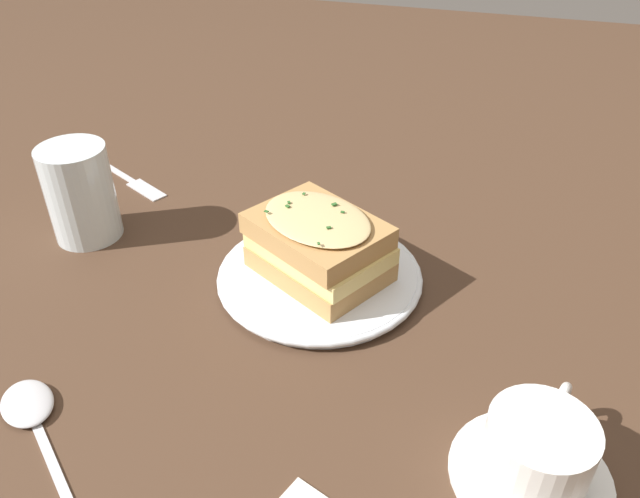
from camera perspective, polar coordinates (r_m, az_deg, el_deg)
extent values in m
plane|color=#473021|center=(0.70, -0.68, -2.90)|extent=(2.40, 2.40, 0.00)
cylinder|color=white|center=(0.69, 0.00, -2.53)|extent=(0.21, 0.21, 0.01)
torus|color=white|center=(0.69, 0.00, -2.35)|extent=(0.23, 0.23, 0.01)
cube|color=#B2844C|center=(0.68, 0.00, -1.27)|extent=(0.16, 0.17, 0.02)
cube|color=#EAD17A|center=(0.67, 0.00, 0.19)|extent=(0.15, 0.17, 0.02)
cube|color=#B2844C|center=(0.66, -0.19, 1.82)|extent=(0.16, 0.17, 0.02)
ellipsoid|color=#DBBC7F|center=(0.65, -0.20, 2.97)|extent=(0.14, 0.15, 0.01)
cube|color=#2D6028|center=(0.66, 1.32, 4.12)|extent=(0.01, 0.01, 0.00)
cube|color=#2D6028|center=(0.65, -4.92, 3.45)|extent=(0.00, 0.00, 0.00)
cube|color=#2D6028|center=(0.65, 2.08, 3.42)|extent=(0.00, 0.00, 0.00)
cube|color=#2D6028|center=(0.68, -1.48, 5.09)|extent=(0.00, 0.00, 0.00)
cube|color=#2D6028|center=(0.66, -2.99, 3.95)|extent=(0.01, 0.01, 0.00)
cube|color=#2D6028|center=(0.62, 0.81, 1.98)|extent=(0.01, 0.01, 0.00)
cube|color=#2D6028|center=(0.67, -2.86, 4.29)|extent=(0.01, 0.00, 0.00)
cube|color=#2D6028|center=(0.60, -0.12, 0.51)|extent=(0.00, 0.00, 0.00)
cylinder|color=white|center=(0.55, 18.66, -18.88)|extent=(0.13, 0.13, 0.01)
cylinder|color=white|center=(0.52, 19.30, -16.90)|extent=(0.08, 0.08, 0.05)
cylinder|color=#381E0F|center=(0.51, 19.75, -15.46)|extent=(0.07, 0.07, 0.00)
torus|color=white|center=(0.56, 21.04, -13.20)|extent=(0.04, 0.02, 0.04)
cylinder|color=silver|center=(0.79, -21.06, 4.79)|extent=(0.08, 0.08, 0.12)
cube|color=silver|center=(0.97, -18.45, 6.99)|extent=(0.06, 0.10, 0.00)
cube|color=silver|center=(0.90, -15.60, 5.27)|extent=(0.05, 0.07, 0.00)
cube|color=#333335|center=(0.89, -14.96, 5.26)|extent=(0.02, 0.04, 0.00)
cube|color=#333335|center=(0.89, -15.26, 5.12)|extent=(0.02, 0.04, 0.00)
cube|color=#333335|center=(0.89, -15.55, 4.99)|extent=(0.02, 0.04, 0.00)
cube|color=silver|center=(0.56, -22.94, -18.40)|extent=(0.08, 0.10, 0.00)
ellipsoid|color=silver|center=(0.62, -25.20, -12.63)|extent=(0.07, 0.07, 0.01)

